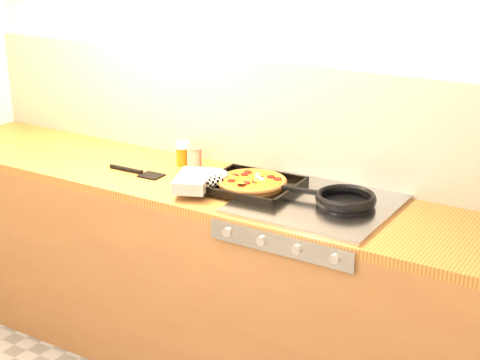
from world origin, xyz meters
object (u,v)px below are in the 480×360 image
Objects in this scene: pizza_on_tray at (236,182)px; juice_glass at (183,153)px; frying_pan at (344,200)px; tomato_can at (195,158)px.

pizza_on_tray is 4.44× the size of juice_glass.
pizza_on_tray reaches higher than frying_pan.
tomato_can is 0.88× the size of juice_glass.
tomato_can is 0.08m from juice_glass.
frying_pan is 3.66× the size of juice_glass.
frying_pan is 0.80m from tomato_can.
juice_glass is at bearing 156.93° from pizza_on_tray.
tomato_can is (-0.79, 0.10, 0.01)m from frying_pan.
juice_glass is (-0.08, 0.01, 0.01)m from tomato_can.
juice_glass is at bearing 172.72° from frying_pan.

